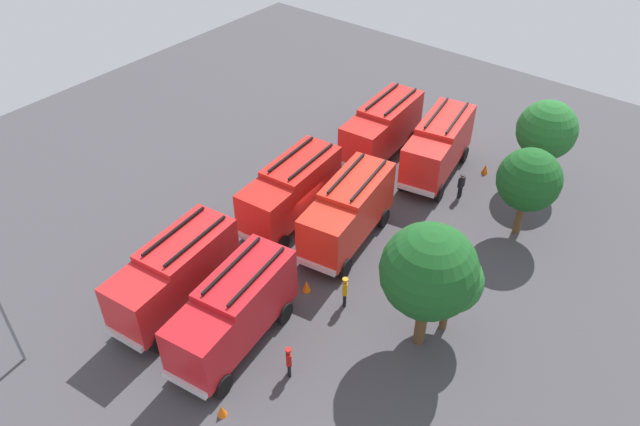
# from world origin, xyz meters

# --- Properties ---
(ground_plane) EXTENTS (54.93, 54.93, 0.00)m
(ground_plane) POSITION_xyz_m (0.00, 0.00, 0.00)
(ground_plane) COLOR #423F44
(fire_truck_0) EXTENTS (7.37, 3.20, 3.88)m
(fire_truck_0) POSITION_xyz_m (-9.04, -1.88, 2.15)
(fire_truck_0) COLOR red
(fire_truck_0) RESTS_ON ground
(fire_truck_1) EXTENTS (7.38, 3.23, 3.88)m
(fire_truck_1) POSITION_xyz_m (0.12, -2.02, 2.15)
(fire_truck_1) COLOR red
(fire_truck_1) RESTS_ON ground
(fire_truck_2) EXTENTS (7.42, 3.38, 3.88)m
(fire_truck_2) POSITION_xyz_m (8.86, -1.99, 2.15)
(fire_truck_2) COLOR red
(fire_truck_2) RESTS_ON ground
(fire_truck_3) EXTENTS (7.52, 3.77, 3.88)m
(fire_truck_3) POSITION_xyz_m (-9.40, 2.17, 2.15)
(fire_truck_3) COLOR red
(fire_truck_3) RESTS_ON ground
(fire_truck_4) EXTENTS (7.49, 3.66, 3.88)m
(fire_truck_4) POSITION_xyz_m (-0.36, 1.68, 2.15)
(fire_truck_4) COLOR red
(fire_truck_4) RESTS_ON ground
(fire_truck_5) EXTENTS (7.47, 3.56, 3.88)m
(fire_truck_5) POSITION_xyz_m (8.82, 1.98, 2.15)
(fire_truck_5) COLOR red
(fire_truck_5) RESTS_ON ground
(firefighter_0) EXTENTS (0.48, 0.43, 1.78)m
(firefighter_0) POSITION_xyz_m (2.11, -4.24, 1.00)
(firefighter_0) COLOR black
(firefighter_0) RESTS_ON ground
(firefighter_1) EXTENTS (0.48, 0.43, 1.83)m
(firefighter_1) POSITION_xyz_m (3.74, 4.55, 1.04)
(firefighter_1) COLOR black
(firefighter_1) RESTS_ON ground
(firefighter_2) EXTENTS (0.45, 0.30, 1.68)m
(firefighter_2) POSITION_xyz_m (-8.09, 4.69, 0.94)
(firefighter_2) COLOR black
(firefighter_2) RESTS_ON ground
(firefighter_3) EXTENTS (0.47, 0.46, 1.74)m
(firefighter_3) POSITION_xyz_m (8.72, 5.14, 0.98)
(firefighter_3) COLOR black
(firefighter_3) RESTS_ON ground
(firefighter_4) EXTENTS (0.47, 0.35, 1.81)m
(firefighter_4) POSITION_xyz_m (-12.38, -3.93, 1.03)
(firefighter_4) COLOR black
(firefighter_4) RESTS_ON ground
(tree_0) EXTENTS (3.66, 3.66, 5.67)m
(tree_0) POSITION_xyz_m (-12.54, 7.67, 3.82)
(tree_0) COLOR brown
(tree_0) RESTS_ON ground
(tree_1) EXTENTS (3.53, 3.53, 5.47)m
(tree_1) POSITION_xyz_m (-7.06, 8.92, 3.68)
(tree_1) COLOR brown
(tree_1) RESTS_ON ground
(tree_2) EXTENTS (3.00, 3.00, 4.66)m
(tree_2) POSITION_xyz_m (1.96, 9.18, 3.13)
(tree_2) COLOR brown
(tree_2) RESTS_ON ground
(tree_3) EXTENTS (4.34, 4.34, 6.73)m
(tree_3) POSITION_xyz_m (3.42, 8.70, 4.53)
(tree_3) COLOR brown
(tree_3) RESTS_ON ground
(traffic_cone_0) EXTENTS (0.47, 0.47, 0.67)m
(traffic_cone_0) POSITION_xyz_m (4.15, 2.39, 0.33)
(traffic_cone_0) COLOR #F2600C
(traffic_cone_0) RESTS_ON ground
(traffic_cone_1) EXTENTS (0.41, 0.41, 0.59)m
(traffic_cone_1) POSITION_xyz_m (12.06, 4.27, 0.29)
(traffic_cone_1) COLOR #F2600C
(traffic_cone_1) RESTS_ON ground
(traffic_cone_2) EXTENTS (0.45, 0.45, 0.64)m
(traffic_cone_2) POSITION_xyz_m (-11.46, 4.75, 0.32)
(traffic_cone_2) COLOR #F2600C
(traffic_cone_2) RESTS_ON ground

